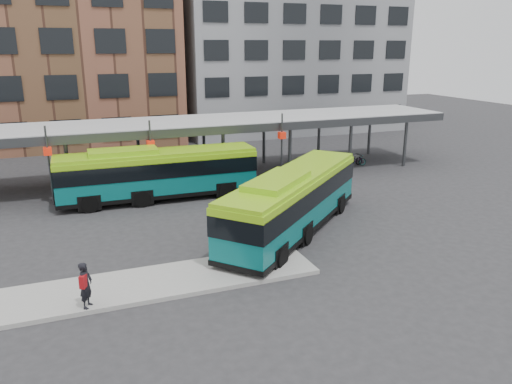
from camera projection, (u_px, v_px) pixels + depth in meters
name	position (u px, v px, depth m)	size (l,w,h in m)	color
ground	(249.00, 241.00, 24.53)	(120.00, 120.00, 0.00)	#28282B
boarding_island	(146.00, 284.00, 19.92)	(14.00, 3.00, 0.18)	gray
canopy	(185.00, 125.00, 34.92)	(40.00, 6.53, 4.80)	#999B9E
building_brick	(30.00, 26.00, 46.61)	(26.00, 14.00, 22.00)	brown
building_grey	(284.00, 38.00, 55.85)	(24.00, 14.00, 20.00)	slate
bus_front	(293.00, 200.00, 25.23)	(10.82, 10.13, 3.37)	#085C5D
bus_rear	(157.00, 172.00, 30.71)	(12.10, 2.86, 3.33)	#085C5D
pedestrian	(86.00, 285.00, 17.78)	(0.65, 0.75, 1.73)	black
bike_rack	(344.00, 161.00, 39.46)	(4.24, 1.49, 1.00)	slate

